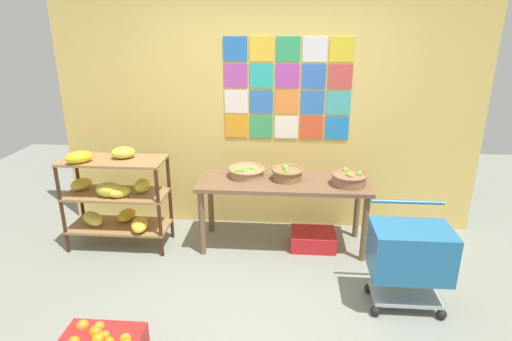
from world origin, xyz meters
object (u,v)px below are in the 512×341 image
object	(u,v)px
shopping_cart	(410,254)
fruit_basket_left	(349,179)
produce_crate_under_table	(313,239)
banana_shelf_unit	(115,194)
fruit_basket_back_left	(247,171)
fruit_basket_right	(287,173)
display_table	(283,189)

from	to	relation	value
shopping_cart	fruit_basket_left	bearing A→B (deg)	120.82
fruit_basket_left	shopping_cart	world-z (taller)	fruit_basket_left
fruit_basket_left	produce_crate_under_table	world-z (taller)	fruit_basket_left
banana_shelf_unit	fruit_basket_back_left	xyz separation A→B (m)	(1.32, 0.23, 0.20)
banana_shelf_unit	fruit_basket_left	distance (m)	2.34
fruit_basket_left	produce_crate_under_table	xyz separation A→B (m)	(-0.31, 0.04, -0.70)
fruit_basket_right	shopping_cart	distance (m)	1.41
fruit_basket_back_left	fruit_basket_right	xyz separation A→B (m)	(0.41, -0.06, 0.01)
shopping_cart	display_table	bearing A→B (deg)	144.58
display_table	produce_crate_under_table	distance (m)	0.63
fruit_basket_right	produce_crate_under_table	size ratio (longest dim) A/B	0.70
banana_shelf_unit	fruit_basket_back_left	world-z (taller)	banana_shelf_unit
fruit_basket_left	fruit_basket_right	bearing A→B (deg)	171.11
fruit_basket_back_left	produce_crate_under_table	bearing A→B (deg)	-9.14
fruit_basket_back_left	fruit_basket_left	bearing A→B (deg)	-8.69
banana_shelf_unit	shopping_cart	xyz separation A→B (m)	(2.72, -0.79, -0.09)
banana_shelf_unit	fruit_basket_back_left	distance (m)	1.35
display_table	banana_shelf_unit	bearing A→B (deg)	-175.35
display_table	fruit_basket_right	size ratio (longest dim) A/B	5.36
shopping_cart	fruit_basket_back_left	bearing A→B (deg)	150.68
fruit_basket_back_left	banana_shelf_unit	bearing A→B (deg)	-169.99
fruit_basket_back_left	produce_crate_under_table	world-z (taller)	fruit_basket_back_left
banana_shelf_unit	shopping_cart	distance (m)	2.83
fruit_basket_left	fruit_basket_right	size ratio (longest dim) A/B	1.08
banana_shelf_unit	fruit_basket_left	bearing A→B (deg)	1.91
fruit_basket_right	display_table	bearing A→B (deg)	-137.55
fruit_basket_back_left	display_table	bearing A→B (deg)	-14.04
banana_shelf_unit	fruit_basket_right	size ratio (longest dim) A/B	3.33
display_table	shopping_cart	world-z (taller)	shopping_cart
banana_shelf_unit	produce_crate_under_table	distance (m)	2.08
banana_shelf_unit	display_table	bearing A→B (deg)	4.65
produce_crate_under_table	shopping_cart	world-z (taller)	shopping_cart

